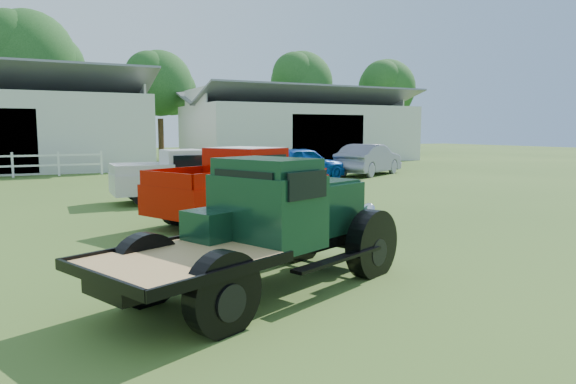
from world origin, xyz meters
name	(u,v)px	position (x,y,z in m)	size (l,w,h in m)	color
ground	(309,260)	(0.00, 0.00, 0.00)	(120.00, 120.00, 0.00)	#3E5C23
shed_right	(298,125)	(14.00, 27.00, 2.60)	(16.80, 9.20, 5.20)	silver
tree_b	(30,81)	(-4.00, 34.00, 5.75)	(6.90, 6.90, 11.50)	#184016
tree_c	(160,101)	(5.00, 33.00, 4.50)	(5.40, 5.40, 9.00)	#184016
tree_d	(301,100)	(18.00, 34.00, 5.00)	(6.00, 6.00, 10.00)	#184016
tree_e	(386,103)	(26.00, 32.00, 4.75)	(5.70, 5.70, 9.50)	#184016
vintage_flatbed	(263,226)	(-1.38, -1.17, 0.92)	(4.67, 1.85, 1.85)	#113423
red_pickup	(243,184)	(0.47, 4.24, 0.92)	(5.02, 1.93, 1.83)	#980800
white_pickup	(181,176)	(0.00, 8.39, 0.80)	(4.33, 1.68, 1.59)	silver
misc_car_blue	(301,164)	(6.55, 12.59, 0.76)	(1.80, 4.48, 1.53)	#0A3E9D
misc_car_grey	(369,160)	(11.00, 13.65, 0.77)	(1.64, 4.69, 1.55)	slate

